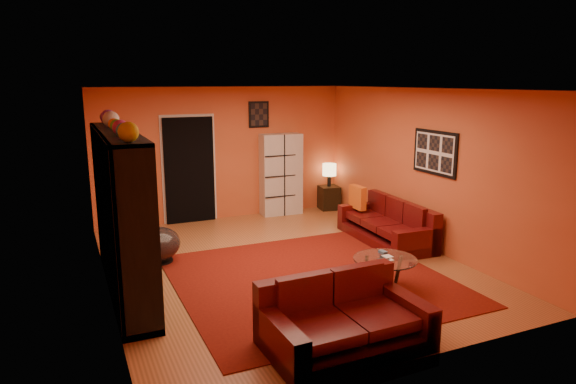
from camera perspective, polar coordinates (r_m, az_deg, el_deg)
name	(u,v)px	position (r m, az deg, el deg)	size (l,w,h in m)	color
floor	(284,265)	(7.80, -0.48, -8.08)	(6.00, 6.00, 0.00)	brown
ceiling	(283,89)	(7.32, -0.52, 11.38)	(6.00, 6.00, 0.00)	white
wall_back	(223,154)	(10.24, -7.20, 4.25)	(6.00, 6.00, 0.00)	#CB552C
wall_front	(411,236)	(4.92, 13.55, -4.79)	(6.00, 6.00, 0.00)	#CB552C
wall_left	(102,195)	(6.87, -20.00, -0.35)	(6.00, 6.00, 0.00)	#CB552C
wall_right	(423,168)	(8.73, 14.75, 2.56)	(6.00, 6.00, 0.00)	#CB552C
rug	(310,279)	(7.25, 2.49, -9.68)	(3.60, 3.60, 0.01)	#560F09
doorway	(189,170)	(10.07, -10.91, 2.38)	(0.95, 0.10, 2.04)	black
wall_art_right	(435,153)	(8.45, 16.02, 4.23)	(0.03, 1.00, 0.70)	black
wall_art_back	(259,114)	(10.38, -3.27, 8.60)	(0.42, 0.03, 0.52)	black
entertainment_unit	(122,213)	(6.95, -18.00, -2.20)	(0.45, 3.00, 2.10)	black
tv	(126,218)	(6.99, -17.56, -2.80)	(0.11, 0.86, 0.49)	black
sofa	(389,225)	(9.00, 11.20, -3.59)	(0.90, 2.03, 0.85)	#44090A
loveseat	(341,319)	(5.55, 5.91, -13.82)	(1.68, 1.04, 0.85)	#44090A
throw_pillow	(358,197)	(9.44, 7.74, -0.59)	(0.12, 0.42, 0.42)	orange
coffee_table	(385,262)	(6.93, 10.72, -7.64)	(0.84, 0.84, 0.42)	silver
storage_cabinet	(281,174)	(10.51, -0.79, 1.97)	(0.83, 0.37, 1.66)	beige
bowl_chair	(158,244)	(8.05, -14.24, -5.62)	(0.67, 0.67, 0.54)	black
side_table	(329,198)	(11.05, 4.56, -0.63)	(0.40, 0.40, 0.50)	black
table_lamp	(329,170)	(10.94, 4.62, 2.41)	(0.29, 0.29, 0.49)	black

